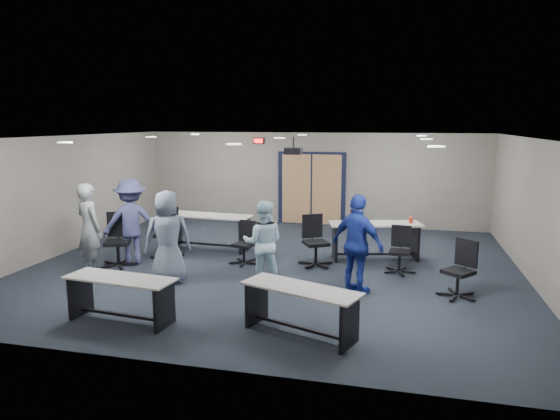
% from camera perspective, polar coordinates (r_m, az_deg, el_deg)
% --- Properties ---
extents(floor, '(10.00, 10.00, 0.00)m').
position_cam_1_polar(floor, '(10.63, -0.68, -6.40)').
color(floor, black).
rests_on(floor, ground).
extents(back_wall, '(10.00, 0.04, 2.70)m').
position_cam_1_polar(back_wall, '(14.69, 3.65, 3.56)').
color(back_wall, gray).
rests_on(back_wall, floor).
extents(front_wall, '(10.00, 0.04, 2.70)m').
position_cam_1_polar(front_wall, '(6.16, -11.14, -5.80)').
color(front_wall, gray).
rests_on(front_wall, floor).
extents(left_wall, '(0.04, 9.00, 2.70)m').
position_cam_1_polar(left_wall, '(12.52, -23.47, 1.60)').
color(left_wall, gray).
rests_on(left_wall, floor).
extents(right_wall, '(0.04, 9.00, 2.70)m').
position_cam_1_polar(right_wall, '(10.31, 27.32, -0.35)').
color(right_wall, gray).
rests_on(right_wall, floor).
extents(ceiling, '(10.00, 9.00, 0.04)m').
position_cam_1_polar(ceiling, '(10.19, -0.71, 8.31)').
color(ceiling, white).
rests_on(ceiling, back_wall).
extents(double_door, '(2.00, 0.07, 2.20)m').
position_cam_1_polar(double_door, '(14.69, 3.61, 2.38)').
color(double_door, black).
rests_on(double_door, back_wall).
extents(exit_sign, '(0.32, 0.07, 0.18)m').
position_cam_1_polar(exit_sign, '(14.91, -2.46, 7.90)').
color(exit_sign, black).
rests_on(exit_sign, back_wall).
extents(ceiling_projector, '(0.35, 0.32, 0.37)m').
position_cam_1_polar(ceiling_projector, '(10.62, 1.54, 6.78)').
color(ceiling_projector, black).
rests_on(ceiling_projector, ceiling).
extents(ceiling_can_lights, '(6.24, 5.74, 0.02)m').
position_cam_1_polar(ceiling_can_lights, '(10.44, -0.37, 8.19)').
color(ceiling_can_lights, white).
rests_on(ceiling_can_lights, ceiling).
extents(table_front_left, '(1.76, 0.74, 0.69)m').
position_cam_1_polar(table_front_left, '(8.04, -17.75, -8.84)').
color(table_front_left, beige).
rests_on(table_front_left, floor).
extents(table_front_right, '(1.83, 1.14, 0.70)m').
position_cam_1_polar(table_front_right, '(7.21, 2.36, -10.51)').
color(table_front_right, beige).
rests_on(table_front_right, floor).
extents(table_back_left, '(2.08, 0.81, 0.83)m').
position_cam_1_polar(table_back_left, '(12.00, -8.11, -1.79)').
color(table_back_left, beige).
rests_on(table_back_left, floor).
extents(table_back_right, '(2.11, 1.15, 1.11)m').
position_cam_1_polar(table_back_right, '(11.22, 10.80, -2.72)').
color(table_back_right, beige).
rests_on(table_back_right, floor).
extents(chair_back_a, '(0.81, 0.81, 1.10)m').
position_cam_1_polar(chair_back_a, '(11.52, -12.87, -2.52)').
color(chair_back_a, black).
rests_on(chair_back_a, floor).
extents(chair_back_b, '(0.69, 0.69, 0.92)m').
position_cam_1_polar(chair_back_b, '(10.69, -4.16, -3.78)').
color(chair_back_b, black).
rests_on(chair_back_b, floor).
extents(chair_back_c, '(0.93, 0.93, 1.07)m').
position_cam_1_polar(chair_back_c, '(10.53, 4.14, -3.56)').
color(chair_back_c, black).
rests_on(chair_back_c, floor).
extents(chair_back_d, '(0.63, 0.63, 0.94)m').
position_cam_1_polar(chair_back_d, '(10.32, 13.54, -4.48)').
color(chair_back_d, black).
rests_on(chair_back_d, floor).
extents(chair_loose_left, '(0.92, 0.92, 1.13)m').
position_cam_1_polar(chair_loose_left, '(11.01, -18.10, -3.30)').
color(chair_loose_left, black).
rests_on(chair_loose_left, floor).
extents(chair_loose_right, '(0.89, 0.89, 1.00)m').
position_cam_1_polar(chair_loose_right, '(9.19, 19.72, -6.42)').
color(chair_loose_right, black).
rests_on(chair_loose_right, floor).
extents(person_gray, '(0.79, 0.69, 1.83)m').
position_cam_1_polar(person_gray, '(10.64, -20.96, -1.98)').
color(person_gray, gray).
rests_on(person_gray, floor).
extents(person_plaid, '(1.03, 0.90, 1.77)m').
position_cam_1_polar(person_plaid, '(9.58, -12.72, -3.02)').
color(person_plaid, slate).
rests_on(person_plaid, floor).
extents(person_lightblue, '(0.87, 0.73, 1.58)m').
position_cam_1_polar(person_lightblue, '(9.30, -1.93, -3.76)').
color(person_lightblue, '#C0E8FF').
rests_on(person_lightblue, floor).
extents(person_navy, '(1.12, 0.92, 1.78)m').
position_cam_1_polar(person_navy, '(8.84, 8.86, -3.95)').
color(person_navy, navy).
rests_on(person_navy, floor).
extents(person_back, '(1.36, 1.18, 1.83)m').
position_cam_1_polar(person_back, '(11.07, -16.66, -1.29)').
color(person_back, '#3E4271').
rests_on(person_back, floor).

